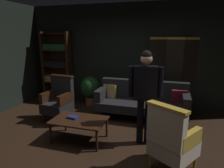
# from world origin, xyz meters

# --- Properties ---
(ground_plane) EXTENTS (10.00, 10.00, 0.00)m
(ground_plane) POSITION_xyz_m (0.00, 0.00, 0.00)
(ground_plane) COLOR black
(back_wall) EXTENTS (7.20, 0.10, 2.80)m
(back_wall) POSITION_xyz_m (0.00, 2.45, 1.40)
(back_wall) COLOR black
(back_wall) RESTS_ON ground_plane
(folding_screen) EXTENTS (1.29, 0.34, 1.90)m
(folding_screen) POSITION_xyz_m (1.23, 2.31, 0.99)
(folding_screen) COLOR black
(folding_screen) RESTS_ON ground_plane
(bookshelf) EXTENTS (0.90, 0.32, 2.05)m
(bookshelf) POSITION_xyz_m (-2.15, 2.20, 1.06)
(bookshelf) COLOR black
(bookshelf) RESTS_ON ground_plane
(velvet_couch) EXTENTS (2.12, 0.78, 0.88)m
(velvet_couch) POSITION_xyz_m (0.55, 1.45, 0.45)
(velvet_couch) COLOR black
(velvet_couch) RESTS_ON ground_plane
(coffee_table) EXTENTS (1.00, 0.64, 0.42)m
(coffee_table) POSITION_xyz_m (-0.41, 0.04, 0.37)
(coffee_table) COLOR black
(coffee_table) RESTS_ON ground_plane
(armchair_gilt_accent) EXTENTS (0.80, 0.80, 1.04)m
(armchair_gilt_accent) POSITION_xyz_m (1.24, -0.37, 0.49)
(armchair_gilt_accent) COLOR gold
(armchair_gilt_accent) RESTS_ON ground_plane
(armchair_wing_left) EXTENTS (0.64, 0.64, 1.04)m
(armchair_wing_left) POSITION_xyz_m (-1.28, 0.77, 0.49)
(armchair_wing_left) COLOR black
(armchair_wing_left) RESTS_ON ground_plane
(standing_figure) EXTENTS (0.58, 0.27, 1.70)m
(standing_figure) POSITION_xyz_m (0.76, 0.27, 1.03)
(standing_figure) COLOR black
(standing_figure) RESTS_ON ground_plane
(potted_plant) EXTENTS (0.54, 0.54, 0.84)m
(potted_plant) POSITION_xyz_m (-0.97, 1.92, 0.48)
(potted_plant) COLOR brown
(potted_plant) RESTS_ON ground_plane
(book_navy_cloth) EXTENTS (0.22, 0.17, 0.04)m
(book_navy_cloth) POSITION_xyz_m (-0.55, 0.06, 0.44)
(book_navy_cloth) COLOR navy
(book_navy_cloth) RESTS_ON coffee_table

